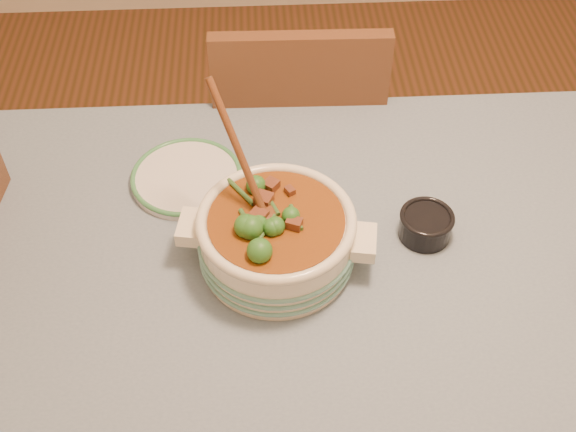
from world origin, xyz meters
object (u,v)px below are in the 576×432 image
object	(u,v)px
dining_table	(348,289)
condiment_bowl	(426,224)
white_plate	(187,177)
stew_casserole	(276,234)
chair_far	(297,135)

from	to	relation	value
dining_table	condiment_bowl	xyz separation A→B (m)	(0.17, 0.07, 0.13)
white_plate	condiment_bowl	xyz separation A→B (m)	(0.52, -0.19, 0.02)
white_plate	condiment_bowl	size ratio (longest dim) A/B	2.86
white_plate	dining_table	bearing A→B (deg)	-36.55
dining_table	condiment_bowl	size ratio (longest dim) A/B	14.47
dining_table	stew_casserole	world-z (taller)	stew_casserole
chair_far	stew_casserole	bearing A→B (deg)	83.60
dining_table	white_plate	world-z (taller)	white_plate
white_plate	stew_casserole	bearing A→B (deg)	-51.13
stew_casserole	chair_far	distance (m)	0.70
dining_table	white_plate	size ratio (longest dim) A/B	5.06
condiment_bowl	chair_far	world-z (taller)	chair_far
white_plate	chair_far	world-z (taller)	chair_far
chair_far	condiment_bowl	bearing A→B (deg)	113.13
dining_table	chair_far	bearing A→B (deg)	96.11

